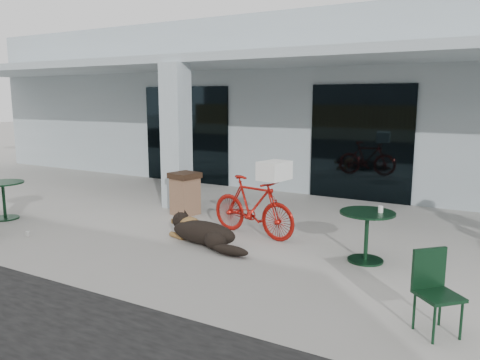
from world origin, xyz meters
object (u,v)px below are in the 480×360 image
Objects in this scene: cafe_table_far at (366,237)px; cafe_chair_far_a at (439,294)px; dog at (204,231)px; cafe_table_near at (4,201)px; bicycle at (253,207)px; trash_receptacle at (185,194)px.

cafe_chair_far_a reaches higher than cafe_table_far.
cafe_table_near is (-4.40, -0.57, 0.15)m from dog.
dog is 1.71× the size of cafe_table_near.
bicycle is at bearing 76.64° from dog.
bicycle is at bearing 16.39° from cafe_table_near.
cafe_table_far is 0.93× the size of cafe_chair_far_a.
dog is at bearing -45.61° from trash_receptacle.
cafe_chair_far_a is (3.72, -1.29, 0.20)m from dog.
bicycle is 2.17× the size of cafe_table_far.
cafe_chair_far_a is (3.27, -2.15, -0.09)m from bicycle.
cafe_table_near is at bearing -144.52° from trash_receptacle.
cafe_table_far is at bearing -88.92° from bicycle.
bicycle is 1.98× the size of trash_receptacle.
trash_receptacle is (2.92, 2.08, 0.07)m from cafe_table_near.
cafe_table_far reaches higher than dog.
bicycle reaches higher than cafe_table_far.
cafe_table_far reaches higher than cafe_table_near.
trash_receptacle reaches higher than cafe_table_near.
trash_receptacle is (-4.00, 0.98, 0.06)m from cafe_table_far.
trash_receptacle is (-5.20, 2.80, 0.01)m from cafe_chair_far_a.
cafe_chair_far_a is (8.12, -0.72, 0.06)m from cafe_table_near.
cafe_chair_far_a is at bearing -56.49° from cafe_table_far.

